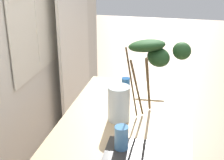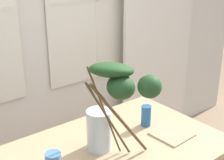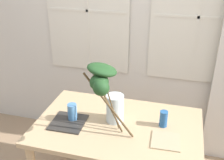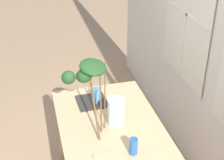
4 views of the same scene
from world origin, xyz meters
name	(u,v)px [view 3 (image 3 of 4)]	position (x,y,z in m)	size (l,w,h in m)	color
back_wall_with_windows	(141,22)	(0.00, 0.92, 1.36)	(4.76, 0.14, 2.72)	beige
dining_table	(118,135)	(0.00, 0.00, 0.65)	(1.31, 0.83, 0.76)	tan
vase_with_branches	(108,95)	(-0.06, -0.07, 1.06)	(0.38, 0.50, 0.59)	silver
drinking_glass_blue_left	(72,112)	(-0.37, -0.03, 0.83)	(0.08, 0.08, 0.15)	#4C84BC
drinking_glass_blue_right	(164,119)	(0.35, 0.08, 0.83)	(0.06, 0.06, 0.13)	#235693
plate_square_left	(68,122)	(-0.39, -0.08, 0.77)	(0.26, 0.26, 0.01)	#2D2B28
plate_square_right	(166,141)	(0.39, -0.11, 0.77)	(0.21, 0.21, 0.01)	tan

